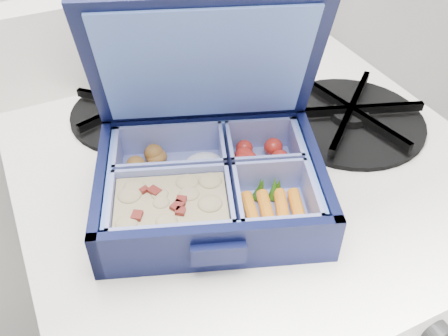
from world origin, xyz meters
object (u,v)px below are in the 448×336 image
bento_box (211,185)px  fork (180,125)px  stove (240,331)px  burner_grate (350,114)px

bento_box → fork: (0.02, 0.14, -0.02)m
bento_box → stove: bearing=58.6°
bento_box → burner_grate: bento_box is taller
bento_box → fork: 0.15m
stove → fork: fork is taller
stove → fork: 0.42m
fork → stove: bearing=-14.2°
stove → fork: bearing=122.2°
burner_grate → fork: size_ratio=1.03×
burner_grate → fork: burner_grate is taller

